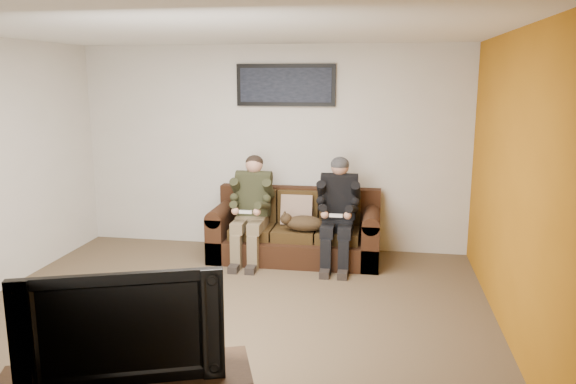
% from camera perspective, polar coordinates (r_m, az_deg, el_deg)
% --- Properties ---
extents(floor, '(5.00, 5.00, 0.00)m').
position_cam_1_polar(floor, '(5.45, -6.21, -12.23)').
color(floor, brown).
rests_on(floor, ground).
extents(ceiling, '(5.00, 5.00, 0.00)m').
position_cam_1_polar(ceiling, '(5.01, -6.88, 16.13)').
color(ceiling, silver).
rests_on(ceiling, ground).
extents(wall_back, '(5.00, 0.00, 5.00)m').
position_cam_1_polar(wall_back, '(7.24, -1.62, 4.47)').
color(wall_back, beige).
rests_on(wall_back, ground).
extents(wall_front, '(5.00, 0.00, 5.00)m').
position_cam_1_polar(wall_front, '(3.03, -18.35, -6.19)').
color(wall_front, beige).
rests_on(wall_front, ground).
extents(wall_right, '(0.00, 4.50, 4.50)m').
position_cam_1_polar(wall_right, '(5.00, 22.19, 0.40)').
color(wall_right, beige).
rests_on(wall_right, ground).
extents(accent_wall_right, '(0.00, 4.50, 4.50)m').
position_cam_1_polar(accent_wall_right, '(5.00, 22.08, 0.40)').
color(accent_wall_right, '#B06911').
rests_on(accent_wall_right, ground).
extents(sofa, '(2.04, 0.88, 0.83)m').
position_cam_1_polar(sofa, '(6.95, 0.85, -4.12)').
color(sofa, black).
rests_on(sofa, ground).
extents(throw_pillow, '(0.39, 0.19, 0.39)m').
position_cam_1_polar(throw_pillow, '(6.92, 0.91, -1.82)').
color(throw_pillow, '#9D7C67').
rests_on(throw_pillow, sofa).
extents(throw_blanket, '(0.42, 0.20, 0.07)m').
position_cam_1_polar(throw_blanket, '(7.19, -3.68, 0.64)').
color(throw_blanket, '#9B9672').
rests_on(throw_blanket, sofa).
extents(person_left, '(0.51, 0.87, 1.26)m').
position_cam_1_polar(person_left, '(6.79, -3.72, -1.14)').
color(person_left, '#726147').
rests_on(person_left, sofa).
extents(person_right, '(0.51, 0.86, 1.27)m').
position_cam_1_polar(person_right, '(6.64, 5.11, -1.44)').
color(person_right, black).
rests_on(person_right, sofa).
extents(cat, '(0.66, 0.26, 0.24)m').
position_cam_1_polar(cat, '(6.63, 1.56, -3.17)').
color(cat, '#49341C').
rests_on(cat, sofa).
extents(framed_poster, '(1.25, 0.05, 0.52)m').
position_cam_1_polar(framed_poster, '(7.11, -0.24, 10.81)').
color(framed_poster, black).
rests_on(framed_poster, wall_back).
extents(television, '(1.15, 0.54, 0.67)m').
position_cam_1_polar(television, '(3.49, -16.47, -12.53)').
color(television, black).
rests_on(television, tv_stand).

